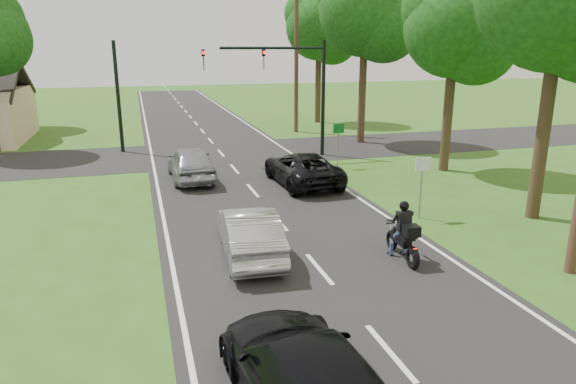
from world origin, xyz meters
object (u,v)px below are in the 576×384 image
object	(u,v)px
dark_suv	(302,168)
utility_pole_far	(296,56)
silver_suv	(191,163)
silver_sedan	(249,233)
dark_car_behind	(308,378)
traffic_signal	(289,78)
motorcycle_rider	(404,237)
sign_green	(338,135)
sign_white	(422,173)

from	to	relation	value
dark_suv	utility_pole_far	xyz separation A→B (m)	(3.94, 13.54, 4.39)
silver_suv	utility_pole_far	size ratio (longest dim) A/B	0.44
dark_suv	silver_sedan	world-z (taller)	dark_suv
dark_suv	silver_sedan	bearing A→B (deg)	59.20
silver_sedan	dark_car_behind	distance (m)	6.66
traffic_signal	utility_pole_far	bearing A→B (deg)	70.32
motorcycle_rider	silver_sedan	distance (m)	4.23
dark_suv	silver_sedan	size ratio (longest dim) A/B	1.19
sign_green	dark_suv	bearing A→B (deg)	-136.38
utility_pole_far	sign_white	distance (m)	19.39
dark_car_behind	traffic_signal	world-z (taller)	traffic_signal
motorcycle_rider	sign_white	bearing A→B (deg)	56.43
silver_sedan	sign_white	xyz separation A→B (m)	(6.26, 1.58, 0.91)
sign_green	silver_suv	bearing A→B (deg)	-176.20
silver_suv	sign_green	world-z (taller)	sign_green
silver_sedan	traffic_signal	world-z (taller)	traffic_signal
dark_suv	utility_pole_far	world-z (taller)	utility_pole_far
utility_pole_far	motorcycle_rider	bearing A→B (deg)	-99.74
sign_white	dark_suv	bearing A→B (deg)	114.01
motorcycle_rider	sign_green	bearing A→B (deg)	80.77
motorcycle_rider	silver_sedan	bearing A→B (deg)	163.39
motorcycle_rider	dark_suv	size ratio (longest dim) A/B	0.40
dark_car_behind	utility_pole_far	world-z (taller)	utility_pole_far
silver_sedan	sign_green	bearing A→B (deg)	-120.24
silver_suv	sign_green	xyz separation A→B (m)	(7.09, 0.47, 0.84)
dark_car_behind	sign_white	bearing A→B (deg)	-134.30
silver_suv	sign_green	distance (m)	7.16
silver_suv	sign_white	bearing A→B (deg)	130.94
dark_suv	silver_suv	bearing A→B (deg)	-27.11
dark_suv	dark_car_behind	distance (m)	14.37
dark_car_behind	silver_sedan	bearing A→B (deg)	-99.27
motorcycle_rider	sign_white	world-z (taller)	sign_white
motorcycle_rider	traffic_signal	xyz separation A→B (m)	(0.92, 14.04, 3.47)
utility_pole_far	sign_white	world-z (taller)	utility_pole_far
sign_white	traffic_signal	bearing A→B (deg)	97.05
dark_suv	silver_suv	xyz separation A→B (m)	(-4.45, 2.05, 0.07)
traffic_signal	dark_car_behind	bearing A→B (deg)	-105.71
silver_suv	sign_white	world-z (taller)	sign_white
silver_sedan	sign_green	xyz separation A→B (m)	(6.46, 9.58, 0.91)
dark_suv	traffic_signal	size ratio (longest dim) A/B	0.77
motorcycle_rider	sign_green	distance (m)	11.34
dark_suv	utility_pole_far	size ratio (longest dim) A/B	0.49
silver_suv	dark_car_behind	size ratio (longest dim) A/B	0.91
traffic_signal	utility_pole_far	xyz separation A→B (m)	(2.86, 8.00, 0.95)
traffic_signal	sign_white	xyz separation A→B (m)	(1.36, -11.02, -2.54)
dark_suv	dark_car_behind	xyz separation A→B (m)	(-4.33, -13.70, 0.01)
silver_sedan	traffic_signal	size ratio (longest dim) A/B	0.65
traffic_signal	sign_green	xyz separation A→B (m)	(1.56, -3.02, -2.54)
silver_suv	traffic_signal	distance (m)	7.36
motorcycle_rider	utility_pole_far	xyz separation A→B (m)	(3.78, 22.05, 4.42)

